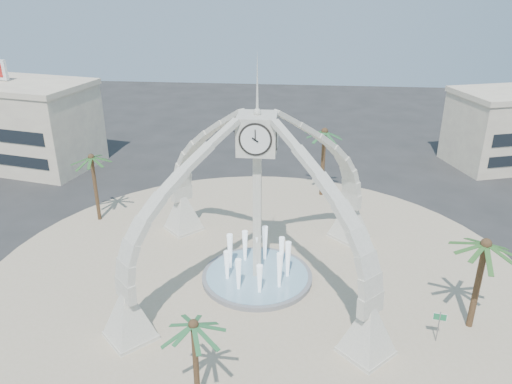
# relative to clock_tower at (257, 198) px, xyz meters

# --- Properties ---
(ground) EXTENTS (140.00, 140.00, 0.00)m
(ground) POSITION_rel_clock_tower_xyz_m (0.00, 0.00, -6.49)
(ground) COLOR #282828
(ground) RESTS_ON ground
(plaza) EXTENTS (40.00, 40.00, 0.06)m
(plaza) POSITION_rel_clock_tower_xyz_m (0.00, 0.00, -6.46)
(plaza) COLOR #BDA88D
(plaza) RESTS_ON ground
(clock_tower) EXTENTS (17.94, 17.94, 16.30)m
(clock_tower) POSITION_rel_clock_tower_xyz_m (0.00, 0.00, 0.00)
(clock_tower) COLOR silver
(clock_tower) RESTS_ON ground
(fountain) EXTENTS (8.00, 8.00, 3.62)m
(fountain) POSITION_rel_clock_tower_xyz_m (0.00, 0.00, -6.20)
(fountain) COLOR gray
(fountain) RESTS_ON ground
(palm_east) EXTENTS (5.23, 5.23, 6.74)m
(palm_east) POSITION_rel_clock_tower_xyz_m (13.84, -3.94, -0.62)
(palm_east) COLOR brown
(palm_east) RESTS_ON ground
(palm_west) EXTENTS (3.88, 3.88, 6.67)m
(palm_west) POSITION_rel_clock_tower_xyz_m (-15.11, 8.18, -0.58)
(palm_west) COLOR brown
(palm_west) RESTS_ON ground
(palm_north) EXTENTS (4.88, 4.88, 7.43)m
(palm_north) POSITION_rel_clock_tower_xyz_m (4.97, 15.70, 0.05)
(palm_north) COLOR brown
(palm_north) RESTS_ON ground
(palm_south) EXTENTS (3.44, 3.44, 5.51)m
(palm_south) POSITION_rel_clock_tower_xyz_m (-1.99, -11.52, -1.67)
(palm_south) COLOR brown
(palm_south) RESTS_ON ground
(street_sign) EXTENTS (0.79, 0.14, 2.17)m
(street_sign) POSITION_rel_clock_tower_xyz_m (11.42, -5.63, -4.94)
(street_sign) COLOR slate
(street_sign) RESTS_ON ground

